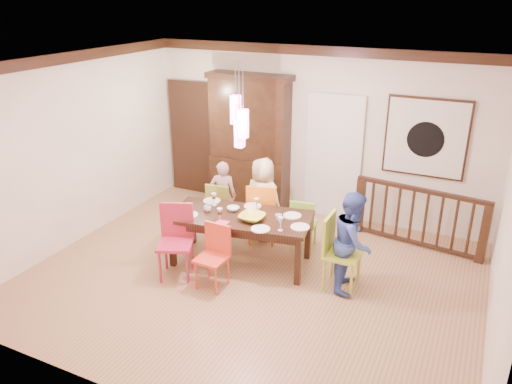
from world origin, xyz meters
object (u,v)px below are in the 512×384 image
at_px(china_hutch, 250,142).
at_px(person_end_right, 353,241).
at_px(person_far_mid, 263,199).
at_px(balustrade, 419,216).
at_px(dining_table, 241,221).
at_px(chair_end_right, 343,248).
at_px(chair_far_left, 222,203).
at_px(person_far_left, 223,196).

height_order(china_hutch, person_end_right, china_hutch).
relative_size(china_hutch, person_far_mid, 1.81).
bearing_deg(balustrade, dining_table, -136.18).
bearing_deg(balustrade, chair_end_right, -105.75).
relative_size(china_hutch, person_end_right, 1.77).
xyz_separation_m(chair_far_left, chair_end_right, (2.27, -0.80, 0.09)).
height_order(dining_table, chair_end_right, chair_end_right).
bearing_deg(balustrade, china_hutch, -178.68).
bearing_deg(china_hutch, balustrade, -6.47).
height_order(chair_end_right, balustrade, chair_end_right).
bearing_deg(balustrade, person_far_mid, -153.68).
relative_size(china_hutch, person_far_left, 2.05).
bearing_deg(person_end_right, chair_far_left, 66.12).
xyz_separation_m(dining_table, balustrade, (2.23, 1.62, -0.16)).
relative_size(chair_far_left, person_end_right, 0.64).
xyz_separation_m(chair_far_left, person_end_right, (2.37, -0.75, 0.19)).
distance_m(person_far_left, person_end_right, 2.54).
xyz_separation_m(person_far_mid, person_end_right, (1.67, -0.83, 0.01)).
bearing_deg(dining_table, person_far_mid, 83.83).
distance_m(chair_far_left, person_far_mid, 0.72).
bearing_deg(chair_far_left, person_far_left, -82.11).
bearing_deg(chair_far_left, balustrade, -169.44).
height_order(chair_far_left, chair_end_right, chair_end_right).
bearing_deg(chair_end_right, china_hutch, 49.94).
bearing_deg(china_hutch, person_far_mid, -55.35).
relative_size(chair_far_left, person_far_mid, 0.65).
relative_size(dining_table, chair_end_right, 2.08).
xyz_separation_m(chair_far_left, china_hutch, (-0.07, 1.19, 0.71)).
xyz_separation_m(china_hutch, person_far_left, (0.05, -1.10, -0.62)).
relative_size(balustrade, person_far_mid, 1.53).
bearing_deg(person_end_right, dining_table, 84.82).
bearing_deg(person_end_right, china_hutch, 45.26).
distance_m(chair_end_right, person_far_left, 2.45).
bearing_deg(chair_end_right, balustrade, -23.17).
bearing_deg(person_far_left, person_far_mid, 158.86).
height_order(chair_far_left, balustrade, balustrade).
bearing_deg(dining_table, person_far_left, 121.93).
bearing_deg(person_end_right, balustrade, -27.26).
bearing_deg(person_far_mid, balustrade, -154.73).
bearing_deg(chair_end_right, person_far_mid, 61.11).
height_order(balustrade, person_far_left, person_far_left).
height_order(china_hutch, balustrade, china_hutch).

